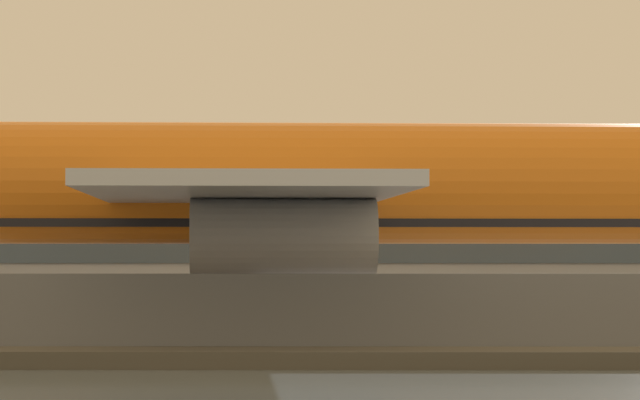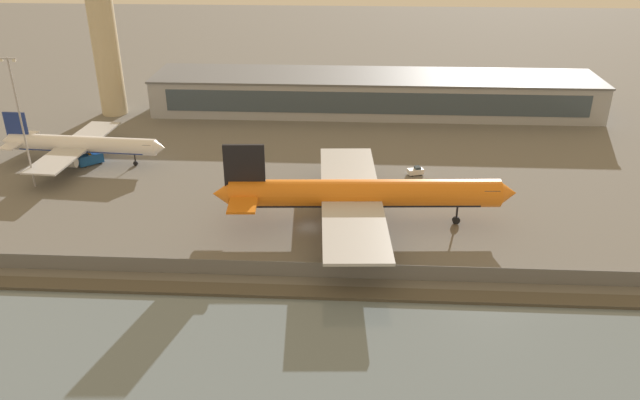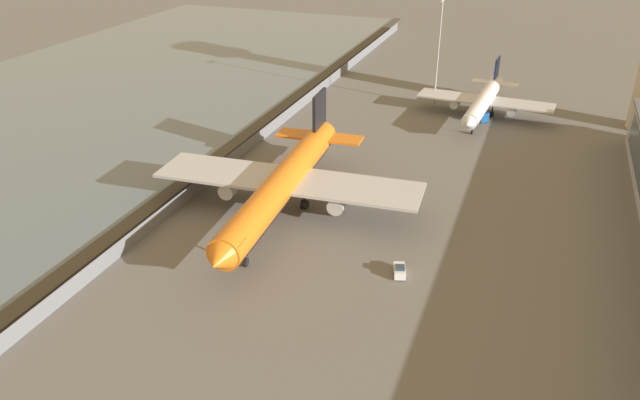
% 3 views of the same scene
% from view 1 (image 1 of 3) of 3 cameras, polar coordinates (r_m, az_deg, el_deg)
% --- Properties ---
extents(ground_plane, '(500.00, 500.00, 0.00)m').
position_cam_1_polar(ground_plane, '(74.55, -8.16, -4.05)').
color(ground_plane, '#66635E').
extents(cargo_jet_orange, '(52.82, 45.44, 15.14)m').
position_cam_1_polar(cargo_jet_orange, '(75.32, -1.25, 0.35)').
color(cargo_jet_orange, orange).
rests_on(cargo_jet_orange, ground).
extents(baggage_tug, '(3.53, 2.47, 1.80)m').
position_cam_1_polar(baggage_tug, '(98.27, 6.04, -2.97)').
color(baggage_tug, white).
rests_on(baggage_tug, ground).
extents(terminal_building, '(117.61, 20.26, 9.81)m').
position_cam_1_polar(terminal_building, '(140.87, 1.21, -0.85)').
color(terminal_building, '#9EA3AD').
rests_on(terminal_building, ground).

